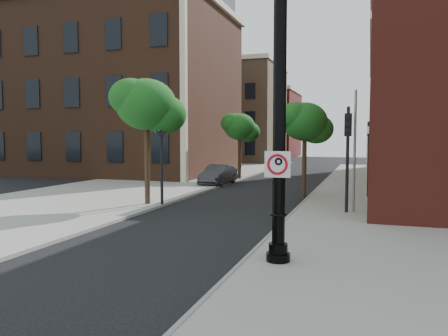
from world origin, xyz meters
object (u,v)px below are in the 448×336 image
(traffic_signal_left, at_px, (161,141))
(traffic_signal_right, at_px, (348,142))
(no_parking_sign, at_px, (278,164))
(parked_car, at_px, (218,175))
(lamppost, at_px, (279,134))

(traffic_signal_left, xyz_separation_m, traffic_signal_right, (8.24, 0.51, -0.04))
(no_parking_sign, xyz_separation_m, traffic_signal_right, (1.27, 8.08, 0.43))
(no_parking_sign, relative_size, parked_car, 0.16)
(traffic_signal_left, bearing_deg, lamppost, -60.97)
(lamppost, height_order, no_parking_sign, lamppost)
(parked_car, height_order, traffic_signal_left, traffic_signal_left)
(parked_car, bearing_deg, traffic_signal_left, -85.37)
(lamppost, xyz_separation_m, traffic_signal_right, (1.28, 7.90, -0.32))
(lamppost, distance_m, traffic_signal_right, 8.01)
(no_parking_sign, height_order, parked_car, no_parking_sign)
(lamppost, bearing_deg, traffic_signal_right, 80.83)
(parked_car, relative_size, traffic_signal_right, 0.91)
(lamppost, height_order, traffic_signal_right, lamppost)
(lamppost, xyz_separation_m, no_parking_sign, (0.00, -0.18, -0.75))
(parked_car, relative_size, traffic_signal_left, 0.90)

